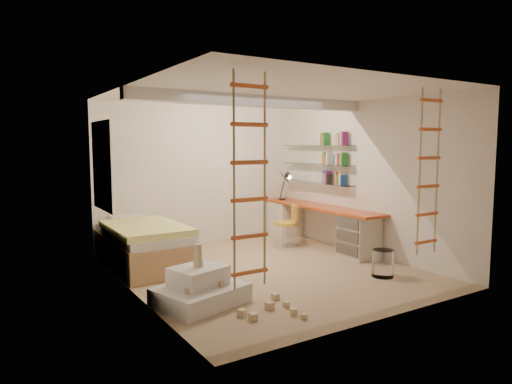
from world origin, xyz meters
TOP-DOWN VIEW (x-y plane):
  - floor at (0.00, 0.00)m, footprint 4.50×4.50m
  - ceiling_beam at (0.00, 0.30)m, footprint 4.00×0.18m
  - window_frame at (-1.97, 1.50)m, footprint 0.06×1.15m
  - window_blind at (-1.93, 1.50)m, footprint 0.02×1.00m
  - rope_ladder_left at (-1.35, -1.75)m, footprint 0.41×0.04m
  - rope_ladder_right at (1.35, -1.75)m, footprint 0.41×0.04m
  - waste_bin at (1.22, -1.14)m, footprint 0.31×0.31m
  - desk at (1.72, 0.86)m, footprint 0.56×2.80m
  - shelves at (1.87, 1.13)m, footprint 0.25×1.80m
  - bed at (-1.48, 1.23)m, footprint 1.02×2.00m
  - task_lamp at (1.67, 1.82)m, footprint 0.14×0.36m
  - swivel_chair at (1.11, 1.03)m, footprint 0.60×0.60m
  - play_platform at (-1.45, -0.78)m, footprint 1.15×1.00m
  - toy_blocks at (-1.13, -1.15)m, footprint 1.13×1.20m
  - books at (1.87, 1.13)m, footprint 0.14×0.70m

SIDE VIEW (x-z plane):
  - floor at x=0.00m, z-range 0.00..0.00m
  - play_platform at x=-1.45m, z-range -0.05..0.39m
  - waste_bin at x=1.22m, z-range 0.00..0.39m
  - toy_blocks at x=-1.13m, z-range -0.15..0.56m
  - swivel_chair at x=1.11m, z-range -0.10..0.68m
  - bed at x=-1.48m, z-range -0.02..0.67m
  - desk at x=1.72m, z-range 0.03..0.78m
  - task_lamp at x=1.67m, z-range 0.85..1.42m
  - shelves at x=1.87m, z-range 1.14..1.86m
  - rope_ladder_left at x=-1.35m, z-range 0.45..2.58m
  - rope_ladder_right at x=1.35m, z-range 0.45..2.58m
  - window_frame at x=-1.97m, z-range 0.88..2.23m
  - window_blind at x=-1.93m, z-range 0.95..2.15m
  - books at x=1.87m, z-range 1.15..2.07m
  - ceiling_beam at x=0.00m, z-range 2.44..2.60m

